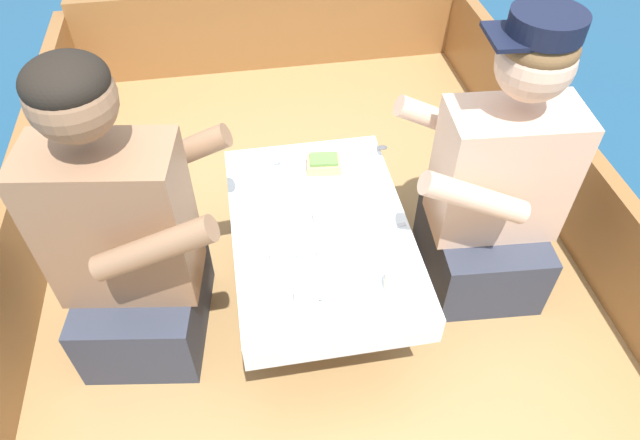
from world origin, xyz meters
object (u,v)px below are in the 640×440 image
coffee_cup_center (307,297)px  person_port (127,245)px  person_starboard (495,189)px  tin_can (396,282)px  sandwich (324,164)px  coffee_cup_starboard (264,160)px  coffee_cup_port (281,254)px

coffee_cup_center → person_port: bearing=152.0°
person_starboard → tin_can: size_ratio=15.01×
sandwich → coffee_cup_starboard: 0.20m
person_port → person_starboard: (1.15, 0.05, -0.01)m
person_starboard → coffee_cup_port: size_ratio=10.93×
person_starboard → coffee_cup_center: size_ratio=10.76×
coffee_cup_port → tin_can: bearing=-26.7°
coffee_cup_port → coffee_cup_center: 0.18m
person_starboard → sandwich: 0.57m
coffee_cup_starboard → coffee_cup_center: coffee_cup_center is taller
coffee_cup_starboard → person_starboard: bearing=-21.6°
tin_can → coffee_cup_center: bearing=-176.4°
coffee_cup_center → tin_can: coffee_cup_center is taller
person_port → tin_can: person_port is taller
person_starboard → coffee_cup_starboard: person_starboard is taller
coffee_cup_starboard → tin_can: coffee_cup_starboard is taller
person_port → sandwich: size_ratio=8.30×
person_port → tin_can: size_ratio=15.26×
coffee_cup_port → coffee_cup_center: coffee_cup_center is taller
person_port → coffee_cup_center: (0.49, -0.26, -0.02)m
coffee_cup_center → person_starboard: bearing=25.3°
sandwich → coffee_cup_center: coffee_cup_center is taller
person_starboard → tin_can: bearing=40.4°
person_starboard → person_port: bearing=6.9°
person_port → person_starboard: person_port is taller
person_port → tin_can: bearing=-9.6°
person_port → coffee_cup_starboard: person_port is taller
person_starboard → coffee_cup_starboard: (-0.72, 0.28, -0.01)m
tin_can → coffee_cup_port: bearing=153.3°
person_port → coffee_cup_port: bearing=-3.1°
person_starboard → coffee_cup_center: person_starboard is taller
coffee_cup_center → tin_can: (0.25, 0.02, -0.01)m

